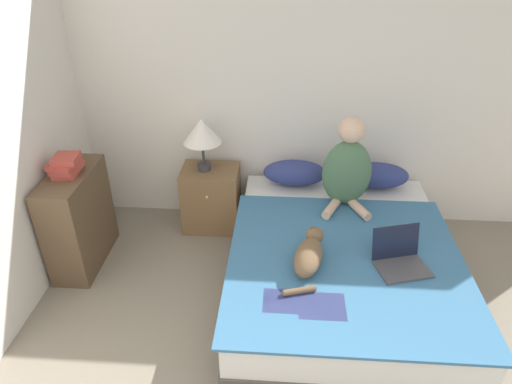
% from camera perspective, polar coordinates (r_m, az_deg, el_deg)
% --- Properties ---
extents(wall_back, '(5.23, 0.05, 2.55)m').
position_cam_1_polar(wall_back, '(3.91, 8.90, 13.20)').
color(wall_back, silver).
rests_on(wall_back, ground_plane).
extents(bed, '(1.60, 2.00, 0.45)m').
position_cam_1_polar(bed, '(3.47, 10.52, -9.35)').
color(bed, '#4C4742').
rests_on(bed, ground_plane).
extents(pillow_near, '(0.54, 0.28, 0.21)m').
position_cam_1_polar(pillow_near, '(3.95, 4.87, 2.42)').
color(pillow_near, navy).
rests_on(pillow_near, bed).
extents(pillow_far, '(0.54, 0.28, 0.21)m').
position_cam_1_polar(pillow_far, '(4.03, 14.84, 2.02)').
color(pillow_far, navy).
rests_on(pillow_far, bed).
extents(person_sitting, '(0.39, 0.38, 0.74)m').
position_cam_1_polar(person_sitting, '(3.62, 11.34, 2.89)').
color(person_sitting, '#476B4C').
rests_on(person_sitting, bed).
extents(cat_tabby, '(0.29, 0.56, 0.19)m').
position_cam_1_polar(cat_tabby, '(3.04, 6.65, -7.75)').
color(cat_tabby, brown).
rests_on(cat_tabby, bed).
extents(laptop_open, '(0.40, 0.36, 0.25)m').
position_cam_1_polar(laptop_open, '(3.19, 17.57, -8.01)').
color(laptop_open, '#424247').
rests_on(laptop_open, bed).
extents(nightstand, '(0.50, 0.40, 0.58)m').
position_cam_1_polar(nightstand, '(4.12, -5.61, -0.75)').
color(nightstand, brown).
rests_on(nightstand, ground_plane).
extents(table_lamp, '(0.32, 0.32, 0.47)m').
position_cam_1_polar(table_lamp, '(3.83, -6.78, 7.44)').
color(table_lamp, '#38383D').
rests_on(table_lamp, nightstand).
extents(bookshelf, '(0.29, 0.71, 0.81)m').
position_cam_1_polar(bookshelf, '(3.87, -21.28, -3.17)').
color(bookshelf, brown).
rests_on(bookshelf, ground_plane).
extents(book_stack_top, '(0.22, 0.24, 0.15)m').
position_cam_1_polar(book_stack_top, '(3.65, -22.69, 3.07)').
color(book_stack_top, '#B24238').
rests_on(book_stack_top, bookshelf).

